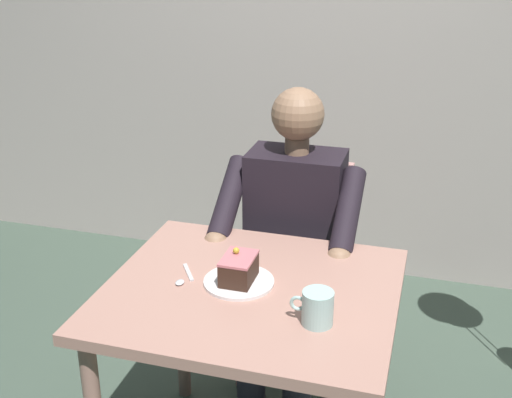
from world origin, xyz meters
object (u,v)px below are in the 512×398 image
(chair, at_px, (299,260))
(dining_table, at_px, (251,316))
(cake_slice, at_px, (239,268))
(coffee_cup, at_px, (317,307))
(dessert_spoon, at_px, (184,278))
(seated_person, at_px, (290,245))

(chair, bearing_deg, dining_table, 90.00)
(cake_slice, relative_size, coffee_cup, 1.07)
(dining_table, height_order, cake_slice, cake_slice)
(dessert_spoon, bearing_deg, seated_person, -112.21)
(seated_person, bearing_deg, coffee_cup, 109.25)
(dining_table, xyz_separation_m, coffee_cup, (-0.23, 0.13, 0.15))
(seated_person, bearing_deg, dining_table, 90.00)
(chair, bearing_deg, dessert_spoon, 72.87)
(dining_table, bearing_deg, dessert_spoon, 1.85)
(cake_slice, bearing_deg, coffee_cup, 151.10)
(dining_table, xyz_separation_m, seated_person, (-0.00, -0.52, -0.01))
(coffee_cup, bearing_deg, seated_person, -70.75)
(dining_table, xyz_separation_m, chair, (0.00, -0.69, -0.16))
(seated_person, xyz_separation_m, coffee_cup, (-0.23, 0.66, 0.16))
(seated_person, relative_size, dessert_spoon, 8.92)
(chair, height_order, seated_person, seated_person)
(coffee_cup, bearing_deg, chair, -74.53)
(chair, relative_size, dessert_spoon, 6.42)
(coffee_cup, height_order, dessert_spoon, coffee_cup)
(dessert_spoon, bearing_deg, coffee_cup, 163.99)
(seated_person, distance_m, dessert_spoon, 0.58)
(chair, distance_m, cake_slice, 0.75)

